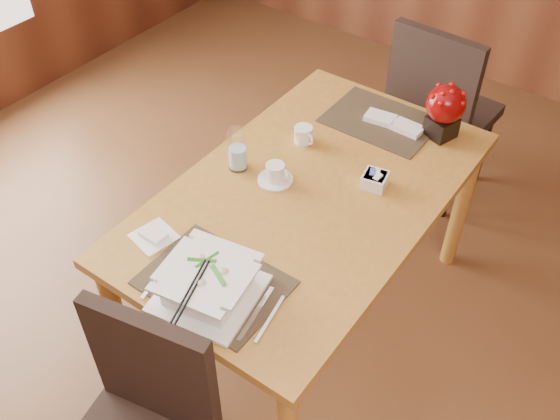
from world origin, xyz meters
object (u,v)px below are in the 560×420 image
Objects in this scene: berry_decor at (445,109)px; far_chair at (438,105)px; coffee_cup at (275,174)px; creamer_jug at (303,134)px; dining_table at (308,210)px; bread_plate at (154,237)px; sugar_caddy at (375,180)px; soup_setting at (208,284)px; water_glass at (237,149)px.

far_chair is at bearing 112.33° from berry_decor.
coffee_cup is 1.41× the size of creamer_jug.
far_chair is at bearing 87.23° from dining_table.
far_chair is (0.05, 1.08, -0.09)m from dining_table.
bread_plate is at bearing -120.19° from dining_table.
sugar_caddy is at bearing 42.77° from dining_table.
soup_setting is 1.70m from far_chair.
berry_decor is at bearing 49.72° from water_glass.
sugar_caddy is 0.94m from far_chair.
far_chair reaches higher than water_glass.
dining_table is 0.33m from creamer_jug.
sugar_caddy is (0.32, 0.19, -0.01)m from coffee_cup.
coffee_cup is 0.52m from bread_plate.
coffee_cup is (-0.14, -0.03, 0.13)m from dining_table.
creamer_jug is 0.10× the size of far_chair.
berry_decor is at bearing 60.46° from creamer_jug.
bread_plate reaches higher than dining_table.
coffee_cup is 1.14m from far_chair.
soup_setting is 2.58× the size of bread_plate.
water_glass is 0.53m from sugar_caddy.
soup_setting is 3.60× the size of creamer_jug.
dining_table is at bearing -137.23° from sugar_caddy.
soup_setting is 1.23m from berry_decor.
creamer_jug is at bearing 77.32° from far_chair.
water_glass is 1.94× the size of sugar_caddy.
bread_plate is (-0.11, -0.76, -0.03)m from creamer_jug.
water_glass is at bearing 110.56° from soup_setting.
water_glass is at bearing -173.22° from coffee_cup.
water_glass is 0.31m from creamer_jug.
berry_decor is (0.06, 0.43, 0.11)m from sugar_caddy.
coffee_cup reaches higher than sugar_caddy.
water_glass is (-0.32, 0.55, 0.03)m from soup_setting.
coffee_cup is at bearing 71.68° from bread_plate.
dining_table is 1.50× the size of far_chair.
dining_table is at bearing 90.60° from far_chair.
far_chair reaches higher than creamer_jug.
soup_setting is 1.99× the size of water_glass.
soup_setting is at bearing 92.32° from far_chair.
water_glass is at bearing 90.25° from bread_plate.
coffee_cup is 0.78× the size of water_glass.
dining_table is 16.73× the size of sugar_caddy.
sugar_caddy is 0.09× the size of far_chair.
bread_plate is at bearing -125.20° from sugar_caddy.
soup_setting reaches higher than creamer_jug.
berry_decor is at bearing 69.67° from soup_setting.
coffee_cup is at bearing 83.62° from far_chair.
water_glass is (-0.16, -0.02, 0.05)m from coffee_cup.
coffee_cup is 0.58× the size of berry_decor.
water_glass reaches higher than sugar_caddy.
far_chair is at bearing 80.25° from coffee_cup.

